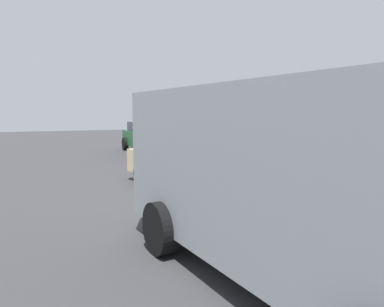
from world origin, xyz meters
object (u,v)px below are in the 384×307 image
(parked_sedan_far_left, at_px, (184,142))
(parked_sedan_row_back_far, at_px, (149,137))
(parked_van_row_back_center, at_px, (309,176))
(art_car_decorated, at_px, (202,161))

(parked_sedan_far_left, relative_size, parked_sedan_row_back_far, 1.09)
(parked_van_row_back_center, height_order, parked_sedan_row_back_far, parked_van_row_back_center)
(parked_sedan_far_left, bearing_deg, parked_van_row_back_center, 171.05)
(parked_van_row_back_center, bearing_deg, parked_sedan_far_left, 159.33)
(art_car_decorated, distance_m, parked_sedan_row_back_far, 8.54)
(parked_van_row_back_center, xyz_separation_m, parked_sedan_far_left, (10.23, -2.82, -0.53))
(parked_sedan_far_left, bearing_deg, parked_sedan_row_back_far, 12.87)
(art_car_decorated, distance_m, parked_sedan_far_left, 5.37)
(parked_van_row_back_center, bearing_deg, parked_sedan_row_back_far, 164.53)
(parked_van_row_back_center, distance_m, parked_sedan_row_back_far, 13.80)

